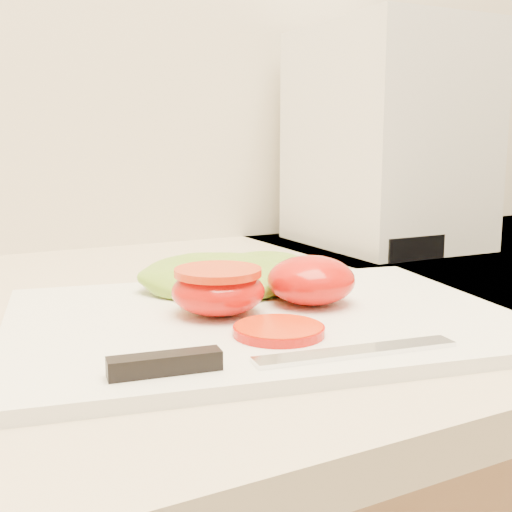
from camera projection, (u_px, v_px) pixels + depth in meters
name	position (u px, v px, depth m)	size (l,w,h in m)	color
cutting_board	(262.00, 319.00, 0.52)	(0.40, 0.29, 0.01)	white
tomato_half_dome	(311.00, 280.00, 0.54)	(0.07, 0.07, 0.04)	red
tomato_half_cut	(218.00, 289.00, 0.51)	(0.07, 0.07, 0.04)	red
tomato_slice_0	(279.00, 330.00, 0.46)	(0.06, 0.06, 0.01)	#DC4110
lettuce_leaf_0	(218.00, 277.00, 0.59)	(0.15, 0.10, 0.03)	#8DBA31
lettuce_leaf_1	(268.00, 273.00, 0.60)	(0.12, 0.09, 0.03)	#8DBA31
knife	(244.00, 359.00, 0.39)	(0.23, 0.06, 0.01)	silver
appliance	(386.00, 138.00, 0.90)	(0.20, 0.25, 0.30)	white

